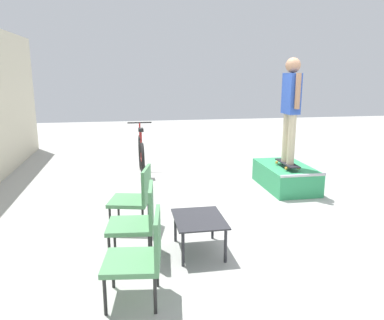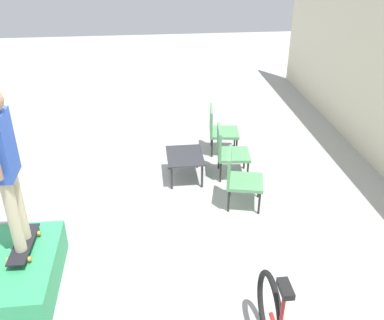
# 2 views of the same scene
# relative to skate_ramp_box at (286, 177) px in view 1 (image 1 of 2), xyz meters

# --- Properties ---
(ground_plane) EXTENTS (24.00, 24.00, 0.00)m
(ground_plane) POSITION_rel_skate_ramp_box_xyz_m (-1.25, 0.71, -0.21)
(ground_plane) COLOR #A8A8A3
(skate_ramp_box) EXTENTS (1.42, 0.81, 0.45)m
(skate_ramp_box) POSITION_rel_skate_ramp_box_xyz_m (0.00, 0.00, 0.00)
(skate_ramp_box) COLOR #339E60
(skate_ramp_box) RESTS_ON ground_plane
(skateboard_on_ramp) EXTENTS (0.74, 0.27, 0.07)m
(skateboard_on_ramp) POSITION_rel_skate_ramp_box_xyz_m (-0.15, 0.05, 0.30)
(skateboard_on_ramp) COLOR black
(skateboard_on_ramp) RESTS_ON skate_ramp_box
(person_skater) EXTENTS (0.57, 0.26, 1.84)m
(person_skater) POSITION_rel_skate_ramp_box_xyz_m (-0.15, 0.05, 1.40)
(person_skater) COLOR #C6B793
(person_skater) RESTS_ON skateboard_on_ramp
(coffee_table) EXTENTS (0.74, 0.58, 0.42)m
(coffee_table) POSITION_rel_skate_ramp_box_xyz_m (-2.26, 2.09, 0.16)
(coffee_table) COLOR #2D2D33
(coffee_table) RESTS_ON ground_plane
(patio_chair_left) EXTENTS (0.58, 0.58, 0.86)m
(patio_chair_left) POSITION_rel_skate_ramp_box_xyz_m (-3.14, 2.80, 0.26)
(patio_chair_left) COLOR black
(patio_chair_left) RESTS_ON ground_plane
(patio_chair_center) EXTENTS (0.57, 0.57, 0.86)m
(patio_chair_center) POSITION_rel_skate_ramp_box_xyz_m (-2.27, 2.80, 0.26)
(patio_chair_center) COLOR black
(patio_chair_center) RESTS_ON ground_plane
(patio_chair_right) EXTENTS (0.63, 0.63, 0.86)m
(patio_chair_right) POSITION_rel_skate_ramp_box_xyz_m (-1.41, 2.80, 0.26)
(patio_chair_right) COLOR black
(patio_chair_right) RESTS_ON ground_plane
(bicycle) EXTENTS (1.74, 0.52, 1.07)m
(bicycle) POSITION_rel_skate_ramp_box_xyz_m (1.47, 2.61, 0.19)
(bicycle) COLOR black
(bicycle) RESTS_ON ground_plane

